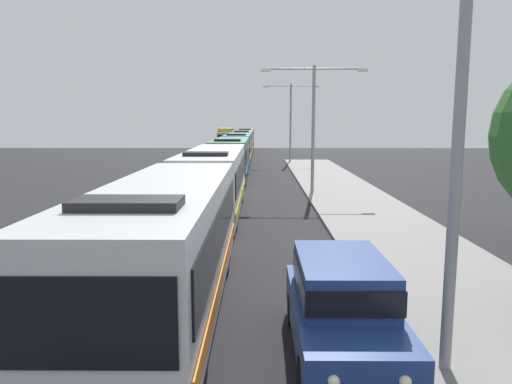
{
  "coord_description": "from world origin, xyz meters",
  "views": [
    {
      "loc": [
        0.84,
        1.23,
        4.46
      ],
      "look_at": [
        0.71,
        19.0,
        1.84
      ],
      "focal_mm": 34.28,
      "sensor_mm": 36.0,
      "label": 1
    }
  ],
  "objects_px": {
    "streetlamp_mid": "(313,114)",
    "streetlamp_far": "(291,114)",
    "white_suv": "(342,303)",
    "bus_fourth_in_line": "(238,148)",
    "streetlamp_near": "(462,81)",
    "bus_tail_end": "(245,138)",
    "box_truck_oncoming": "(226,137)",
    "bus_rear": "(243,142)",
    "bus_second_in_line": "(214,179)",
    "bus_lead": "(166,242)",
    "bus_middle": "(231,158)"
  },
  "relations": [
    {
      "from": "streetlamp_near",
      "to": "streetlamp_mid",
      "type": "relative_size",
      "value": 1.08
    },
    {
      "from": "white_suv",
      "to": "streetlamp_near",
      "type": "distance_m",
      "value": 4.47
    },
    {
      "from": "bus_rear",
      "to": "box_truck_oncoming",
      "type": "relative_size",
      "value": 1.72
    },
    {
      "from": "bus_middle",
      "to": "streetlamp_far",
      "type": "bearing_deg",
      "value": 70.63
    },
    {
      "from": "streetlamp_mid",
      "to": "streetlamp_far",
      "type": "distance_m",
      "value": 21.79
    },
    {
      "from": "bus_lead",
      "to": "bus_second_in_line",
      "type": "height_order",
      "value": "same"
    },
    {
      "from": "bus_second_in_line",
      "to": "bus_fourth_in_line",
      "type": "relative_size",
      "value": 1.04
    },
    {
      "from": "bus_middle",
      "to": "bus_tail_end",
      "type": "distance_m",
      "value": 38.67
    },
    {
      "from": "bus_rear",
      "to": "bus_lead",
      "type": "bearing_deg",
      "value": -90.0
    },
    {
      "from": "bus_fourth_in_line",
      "to": "streetlamp_near",
      "type": "relative_size",
      "value": 1.42
    },
    {
      "from": "bus_fourth_in_line",
      "to": "streetlamp_far",
      "type": "height_order",
      "value": "streetlamp_far"
    },
    {
      "from": "bus_second_in_line",
      "to": "white_suv",
      "type": "distance_m",
      "value": 14.67
    },
    {
      "from": "bus_tail_end",
      "to": "streetlamp_far",
      "type": "bearing_deg",
      "value": -76.96
    },
    {
      "from": "bus_middle",
      "to": "box_truck_oncoming",
      "type": "distance_m",
      "value": 43.19
    },
    {
      "from": "streetlamp_near",
      "to": "streetlamp_far",
      "type": "distance_m",
      "value": 43.58
    },
    {
      "from": "bus_tail_end",
      "to": "bus_middle",
      "type": "bearing_deg",
      "value": -90.0
    },
    {
      "from": "bus_tail_end",
      "to": "box_truck_oncoming",
      "type": "xyz_separation_m",
      "value": [
        -3.3,
        4.39,
        0.01
      ]
    },
    {
      "from": "box_truck_oncoming",
      "to": "bus_lead",
      "type": "bearing_deg",
      "value": -87.24
    },
    {
      "from": "white_suv",
      "to": "streetlamp_far",
      "type": "bearing_deg",
      "value": 87.73
    },
    {
      "from": "streetlamp_near",
      "to": "streetlamp_mid",
      "type": "bearing_deg",
      "value": 90.0
    },
    {
      "from": "bus_middle",
      "to": "bus_tail_end",
      "type": "relative_size",
      "value": 1.04
    },
    {
      "from": "streetlamp_far",
      "to": "streetlamp_mid",
      "type": "bearing_deg",
      "value": -90.0
    },
    {
      "from": "bus_fourth_in_line",
      "to": "streetlamp_mid",
      "type": "distance_m",
      "value": 19.98
    },
    {
      "from": "streetlamp_far",
      "to": "bus_middle",
      "type": "bearing_deg",
      "value": -109.37
    },
    {
      "from": "bus_second_in_line",
      "to": "box_truck_oncoming",
      "type": "height_order",
      "value": "bus_second_in_line"
    },
    {
      "from": "bus_second_in_line",
      "to": "streetlamp_far",
      "type": "distance_m",
      "value": 29.33
    },
    {
      "from": "bus_rear",
      "to": "streetlamp_mid",
      "type": "bearing_deg",
      "value": -80.42
    },
    {
      "from": "bus_fourth_in_line",
      "to": "bus_rear",
      "type": "bearing_deg",
      "value": 90.0
    },
    {
      "from": "bus_lead",
      "to": "streetlamp_near",
      "type": "height_order",
      "value": "streetlamp_near"
    },
    {
      "from": "white_suv",
      "to": "streetlamp_far",
      "type": "xyz_separation_m",
      "value": [
        1.7,
        42.82,
        4.04
      ]
    },
    {
      "from": "bus_second_in_line",
      "to": "bus_fourth_in_line",
      "type": "xyz_separation_m",
      "value": [
        -0.0,
        25.82,
        -0.0
      ]
    },
    {
      "from": "streetlamp_mid",
      "to": "streetlamp_far",
      "type": "xyz_separation_m",
      "value": [
        0.0,
        21.79,
        0.23
      ]
    },
    {
      "from": "bus_fourth_in_line",
      "to": "streetlamp_near",
      "type": "height_order",
      "value": "streetlamp_near"
    },
    {
      "from": "bus_middle",
      "to": "streetlamp_far",
      "type": "relative_size",
      "value": 1.42
    },
    {
      "from": "bus_lead",
      "to": "bus_rear",
      "type": "xyz_separation_m",
      "value": [
        0.0,
        50.99,
        0.0
      ]
    },
    {
      "from": "bus_middle",
      "to": "bus_fourth_in_line",
      "type": "distance_m",
      "value": 12.55
    },
    {
      "from": "bus_lead",
      "to": "box_truck_oncoming",
      "type": "height_order",
      "value": "bus_lead"
    },
    {
      "from": "bus_tail_end",
      "to": "streetlamp_mid",
      "type": "relative_size",
      "value": 1.45
    },
    {
      "from": "bus_rear",
      "to": "box_truck_oncoming",
      "type": "distance_m",
      "value": 17.81
    },
    {
      "from": "bus_tail_end",
      "to": "streetlamp_mid",
      "type": "bearing_deg",
      "value": -83.18
    },
    {
      "from": "bus_lead",
      "to": "streetlamp_mid",
      "type": "height_order",
      "value": "streetlamp_mid"
    },
    {
      "from": "bus_middle",
      "to": "streetlamp_near",
      "type": "bearing_deg",
      "value": -79.17
    },
    {
      "from": "bus_tail_end",
      "to": "box_truck_oncoming",
      "type": "relative_size",
      "value": 1.57
    },
    {
      "from": "box_truck_oncoming",
      "to": "bus_rear",
      "type": "bearing_deg",
      "value": -79.32
    },
    {
      "from": "bus_second_in_line",
      "to": "streetlamp_near",
      "type": "bearing_deg",
      "value": -70.15
    },
    {
      "from": "bus_lead",
      "to": "bus_fourth_in_line",
      "type": "height_order",
      "value": "same"
    },
    {
      "from": "bus_second_in_line",
      "to": "streetlamp_mid",
      "type": "distance_m",
      "value": 9.27
    },
    {
      "from": "streetlamp_near",
      "to": "box_truck_oncoming",
      "type": "bearing_deg",
      "value": 96.96
    },
    {
      "from": "white_suv",
      "to": "box_truck_oncoming",
      "type": "height_order",
      "value": "box_truck_oncoming"
    },
    {
      "from": "box_truck_oncoming",
      "to": "streetlamp_near",
      "type": "relative_size",
      "value": 0.86
    }
  ]
}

